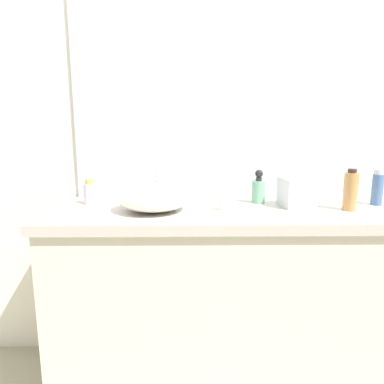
{
  "coord_description": "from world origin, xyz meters",
  "views": [
    {
      "loc": [
        -0.15,
        -1.11,
        1.26
      ],
      "look_at": [
        -0.13,
        0.4,
        0.97
      ],
      "focal_mm": 32.18,
      "sensor_mm": 36.0,
      "label": 1
    }
  ],
  "objects_px": {
    "perfume_bottle": "(377,188)",
    "candle_jar": "(223,205)",
    "sink_basin": "(154,197)",
    "soap_dispenser": "(258,190)",
    "tissue_box": "(297,191)",
    "lotion_bottle": "(351,191)",
    "spray_can": "(90,193)"
  },
  "relations": [
    {
      "from": "sink_basin",
      "to": "perfume_bottle",
      "type": "xyz_separation_m",
      "value": [
        1.05,
        0.09,
        0.02
      ]
    },
    {
      "from": "lotion_bottle",
      "to": "spray_can",
      "type": "relative_size",
      "value": 1.54
    },
    {
      "from": "lotion_bottle",
      "to": "soap_dispenser",
      "type": "bearing_deg",
      "value": 157.3
    },
    {
      "from": "tissue_box",
      "to": "candle_jar",
      "type": "height_order",
      "value": "tissue_box"
    },
    {
      "from": "perfume_bottle",
      "to": "lotion_bottle",
      "type": "bearing_deg",
      "value": -149.36
    },
    {
      "from": "perfume_bottle",
      "to": "candle_jar",
      "type": "distance_m",
      "value": 0.75
    },
    {
      "from": "sink_basin",
      "to": "soap_dispenser",
      "type": "distance_m",
      "value": 0.51
    },
    {
      "from": "lotion_bottle",
      "to": "perfume_bottle",
      "type": "bearing_deg",
      "value": 30.64
    },
    {
      "from": "lotion_bottle",
      "to": "tissue_box",
      "type": "height_order",
      "value": "lotion_bottle"
    },
    {
      "from": "candle_jar",
      "to": "sink_basin",
      "type": "bearing_deg",
      "value": -178.86
    },
    {
      "from": "lotion_bottle",
      "to": "tissue_box",
      "type": "relative_size",
      "value": 1.06
    },
    {
      "from": "spray_can",
      "to": "tissue_box",
      "type": "height_order",
      "value": "tissue_box"
    },
    {
      "from": "sink_basin",
      "to": "soap_dispenser",
      "type": "relative_size",
      "value": 1.98
    },
    {
      "from": "soap_dispenser",
      "to": "lotion_bottle",
      "type": "bearing_deg",
      "value": -22.7
    },
    {
      "from": "sink_basin",
      "to": "tissue_box",
      "type": "height_order",
      "value": "tissue_box"
    },
    {
      "from": "spray_can",
      "to": "sink_basin",
      "type": "bearing_deg",
      "value": -21.75
    },
    {
      "from": "soap_dispenser",
      "to": "tissue_box",
      "type": "xyz_separation_m",
      "value": [
        0.16,
        -0.08,
        0.01
      ]
    },
    {
      "from": "spray_can",
      "to": "candle_jar",
      "type": "bearing_deg",
      "value": -10.98
    },
    {
      "from": "spray_can",
      "to": "perfume_bottle",
      "type": "bearing_deg",
      "value": -1.4
    },
    {
      "from": "sink_basin",
      "to": "lotion_bottle",
      "type": "distance_m",
      "value": 0.87
    },
    {
      "from": "soap_dispenser",
      "to": "perfume_bottle",
      "type": "height_order",
      "value": "perfume_bottle"
    },
    {
      "from": "sink_basin",
      "to": "lotion_bottle",
      "type": "height_order",
      "value": "lotion_bottle"
    },
    {
      "from": "soap_dispenser",
      "to": "lotion_bottle",
      "type": "relative_size",
      "value": 0.88
    },
    {
      "from": "soap_dispenser",
      "to": "tissue_box",
      "type": "bearing_deg",
      "value": -27.19
    },
    {
      "from": "lotion_bottle",
      "to": "candle_jar",
      "type": "bearing_deg",
      "value": 178.19
    },
    {
      "from": "soap_dispenser",
      "to": "lotion_bottle",
      "type": "height_order",
      "value": "lotion_bottle"
    },
    {
      "from": "perfume_bottle",
      "to": "spray_can",
      "type": "relative_size",
      "value": 1.41
    },
    {
      "from": "perfume_bottle",
      "to": "tissue_box",
      "type": "xyz_separation_m",
      "value": [
        -0.39,
        -0.03,
        -0.01
      ]
    },
    {
      "from": "soap_dispenser",
      "to": "candle_jar",
      "type": "bearing_deg",
      "value": -143.47
    },
    {
      "from": "lotion_bottle",
      "to": "candle_jar",
      "type": "distance_m",
      "value": 0.57
    },
    {
      "from": "soap_dispenser",
      "to": "spray_can",
      "type": "xyz_separation_m",
      "value": [
        -0.81,
        -0.02,
        -0.01
      ]
    },
    {
      "from": "sink_basin",
      "to": "tissue_box",
      "type": "xyz_separation_m",
      "value": [
        0.65,
        0.06,
        0.01
      ]
    }
  ]
}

